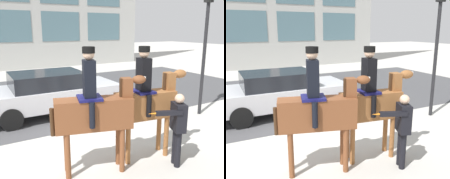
% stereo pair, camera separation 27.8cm
% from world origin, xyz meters
% --- Properties ---
extents(ground_plane, '(80.00, 80.00, 0.00)m').
position_xyz_m(ground_plane, '(0.00, 0.00, 0.00)').
color(ground_plane, '#B2AFA8').
extents(road_surface, '(20.79, 8.50, 0.01)m').
position_xyz_m(road_surface, '(0.00, 4.75, 0.00)').
color(road_surface, '#444447').
rests_on(road_surface, ground_plane).
extents(mounted_horse_lead, '(1.88, 0.83, 2.56)m').
position_xyz_m(mounted_horse_lead, '(-0.53, -1.70, 1.33)').
color(mounted_horse_lead, brown).
rests_on(mounted_horse_lead, ground_plane).
extents(mounted_horse_companion, '(1.80, 0.65, 2.53)m').
position_xyz_m(mounted_horse_companion, '(0.74, -1.70, 1.33)').
color(mounted_horse_companion, brown).
rests_on(mounted_horse_companion, ground_plane).
extents(pedestrian_bystander, '(0.91, 0.45, 1.59)m').
position_xyz_m(pedestrian_bystander, '(1.05, -2.35, 0.94)').
color(pedestrian_bystander, black).
rests_on(pedestrian_bystander, ground_plane).
extents(street_car_near_lane, '(4.65, 2.03, 1.46)m').
position_xyz_m(street_car_near_lane, '(-0.31, 2.34, 0.77)').
color(street_car_near_lane, '#B7B7BC').
rests_on(street_car_near_lane, ground_plane).
extents(traffic_light, '(0.24, 0.29, 4.41)m').
position_xyz_m(traffic_light, '(4.18, -0.24, 2.93)').
color(traffic_light, black).
rests_on(traffic_light, ground_plane).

